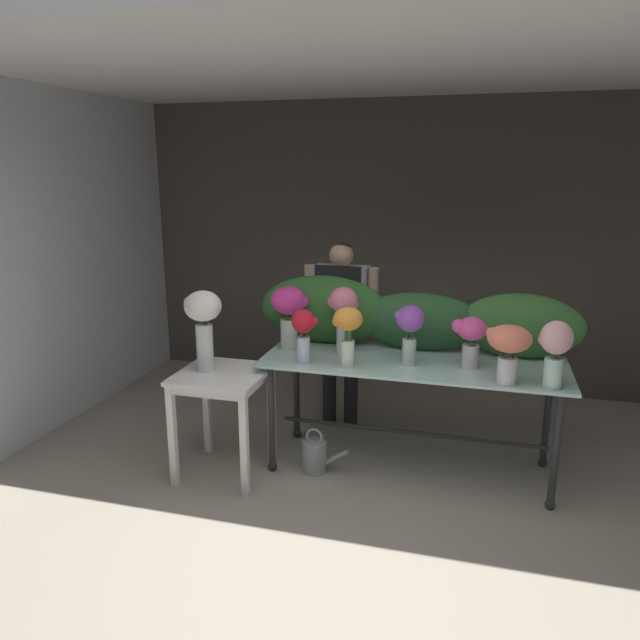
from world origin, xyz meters
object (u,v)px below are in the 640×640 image
Objects in this scene: vase_coral_tulips at (509,346)px; vase_violet_roses at (410,327)px; watering_can at (315,455)px; vase_fuchsia_stock at (471,337)px; vase_blush_snapdragons at (555,349)px; vase_rosy_lilies at (343,310)px; vase_white_roses_tall at (203,319)px; florist at (341,314)px; display_table_glass at (412,378)px; vase_sunset_anemones at (348,328)px; side_table_white at (223,387)px; vase_magenta_peonies at (289,310)px; vase_crimson_hydrangea at (304,331)px.

vase_violet_roses reaches higher than vase_coral_tulips.
watering_can is at bearing -169.26° from vase_violet_roses.
vase_violet_roses reaches higher than vase_fuchsia_stock.
vase_blush_snapdragons is 1.00× the size of vase_violet_roses.
vase_white_roses_tall is at bearing -153.17° from vase_rosy_lilies.
vase_white_roses_tall is (-0.73, -1.07, 0.16)m from florist.
vase_fuchsia_stock is at bearing -8.77° from display_table_glass.
vase_sunset_anemones reaches higher than display_table_glass.
vase_fuchsia_stock is at bearing 11.91° from side_table_white.
vase_magenta_peonies is (-0.25, -0.62, 0.16)m from florist.
vase_blush_snapdragons is 1.19× the size of vase_fuchsia_stock.
side_table_white is 1.03m from vase_rosy_lilies.
side_table_white is 1.01m from vase_sunset_anemones.
vase_violet_roses is at bearing -15.71° from vase_rosy_lilies.
vase_magenta_peonies reaches higher than vase_fuchsia_stock.
vase_crimson_hydrangea is at bearing -169.74° from vase_fuchsia_stock.
vase_white_roses_tall reaches higher than vase_rosy_lilies.
vase_blush_snapdragons is at bearing -31.01° from florist.
watering_can is at bearing 171.64° from vase_sunset_anemones.
vase_coral_tulips is at bearing -17.57° from vase_violet_roses.
vase_fuchsia_stock is at bearing 14.12° from vase_sunset_anemones.
vase_sunset_anemones is 1.02m from vase_white_roses_tall.
watering_can is (-1.57, 0.08, -0.98)m from vase_blush_snapdragons.
vase_crimson_hydrangea is at bearing -160.17° from display_table_glass.
vase_blush_snapdragons is 1.12× the size of vase_coral_tulips.
vase_crimson_hydrangea is (0.56, 0.15, 0.42)m from side_table_white.
vase_blush_snapdragons is at bearing -2.86° from watering_can.
vase_magenta_peonies reaches higher than vase_violet_roses.
vase_blush_snapdragons reaches higher than display_table_glass.
florist reaches higher than side_table_white.
vase_violet_roses is (0.92, -0.14, -0.04)m from vase_magenta_peonies.
florist is at bearing 106.40° from vase_sunset_anemones.
vase_crimson_hydrangea is (-0.21, -0.30, -0.09)m from vase_rosy_lilies.
florist is 3.69× the size of vase_blush_snapdragons.
vase_rosy_lilies is 0.42m from vase_magenta_peonies.
display_table_glass is at bearing -43.35° from florist.
vase_blush_snapdragons is at bearing -1.83° from vase_sunset_anemones.
florist is 0.92m from vase_crimson_hydrangea.
display_table_glass is at bearing 161.23° from vase_blush_snapdragons.
vase_blush_snapdragons reaches higher than vase_crimson_hydrangea.
vase_magenta_peonies reaches higher than vase_crimson_hydrangea.
vase_crimson_hydrangea is (-0.74, -0.27, 0.37)m from display_table_glass.
vase_sunset_anemones is at bearing -158.41° from vase_violet_roses.
vase_blush_snapdragons reaches higher than side_table_white.
vase_white_roses_tall is (-1.82, -0.36, 0.09)m from vase_fuchsia_stock.
vase_blush_snapdragons is 1.23× the size of watering_can.
vase_magenta_peonies is 0.66m from vase_white_roses_tall.
vase_blush_snapdragons is 0.95m from vase_violet_roses.
vase_magenta_peonies is at bearing 176.14° from vase_fuchsia_stock.
vase_blush_snapdragons is at bearing 1.21° from vase_coral_tulips.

